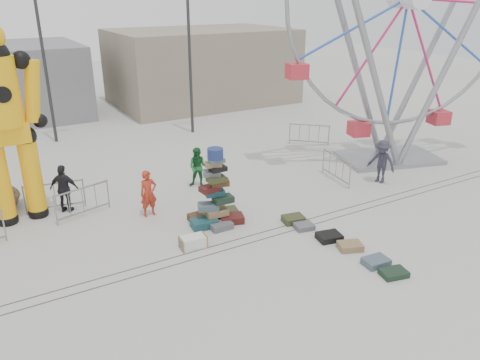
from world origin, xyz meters
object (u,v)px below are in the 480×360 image
lamp_post_left (45,55)px  crash_test_dummy (5,119)px  barricade_dummy_b (55,196)px  barricade_dummy_c (83,202)px  suitcase_tower (215,202)px  pedestrian_black (64,189)px  barricade_wheel_back (309,135)px  steamer_trunk (193,242)px  lamp_post_right (191,50)px  barricade_wheel_front (336,168)px  pedestrian_grey (382,162)px  ferris_wheel (406,21)px  pedestrian_green (198,167)px  pedestrian_red (148,194)px

lamp_post_left → crash_test_dummy: (-2.77, -9.03, -0.91)m
barricade_dummy_b → barricade_dummy_c: 1.23m
suitcase_tower → pedestrian_black: 5.46m
lamp_post_left → barricade_wheel_back: bearing=-32.8°
suitcase_tower → pedestrian_black: size_ratio=1.51×
crash_test_dummy → steamer_trunk: (4.30, -4.72, -3.38)m
lamp_post_right → barricade_dummy_b: size_ratio=4.00×
barricade_wheel_front → pedestrian_grey: pedestrian_grey is taller
steamer_trunk → barricade_dummy_c: (-2.41, 3.93, 0.36)m
lamp_post_left → barricade_wheel_back: (11.12, -7.16, -3.93)m
lamp_post_left → ferris_wheel: size_ratio=0.63×
suitcase_tower → barricade_dummy_b: (-4.57, 3.70, -0.20)m
suitcase_tower → ferris_wheel: (10.04, 1.67, 5.47)m
ferris_wheel → barricade_wheel_front: ferris_wheel is taller
lamp_post_left → suitcase_tower: (2.94, -12.55, -3.74)m
lamp_post_left → pedestrian_green: lamp_post_left is taller
pedestrian_red → pedestrian_grey: size_ratio=0.93×
pedestrian_red → pedestrian_green: 3.06m
lamp_post_right → steamer_trunk: size_ratio=10.02×
crash_test_dummy → pedestrian_grey: bearing=-19.9°
barricade_dummy_b → barricade_dummy_c: bearing=-42.3°
lamp_post_right → ferris_wheel: size_ratio=0.63×
suitcase_tower → pedestrian_black: suitcase_tower is taller
pedestrian_green → barricade_dummy_b: bearing=-148.8°
lamp_post_left → barricade_dummy_c: lamp_post_left is taller
pedestrian_grey → barricade_dummy_b: bearing=-125.6°
suitcase_tower → steamer_trunk: 1.92m
lamp_post_right → pedestrian_red: size_ratio=4.78×
steamer_trunk → pedestrian_green: (2.26, 4.37, 0.63)m
lamp_post_right → lamp_post_left: bearing=164.1°
lamp_post_left → pedestrian_red: 11.57m
barricade_wheel_back → pedestrian_grey: bearing=-53.2°
ferris_wheel → pedestrian_green: 10.76m
barricade_dummy_b → pedestrian_grey: (12.14, -3.88, 0.36)m
crash_test_dummy → barricade_wheel_front: bearing=-16.7°
steamer_trunk → barricade_dummy_b: (-3.17, 4.89, 0.36)m
pedestrian_black → pedestrian_grey: size_ratio=0.98×
ferris_wheel → pedestrian_red: ferris_wheel is taller
suitcase_tower → pedestrian_black: bearing=150.6°
pedestrian_black → pedestrian_green: bearing=-148.2°
lamp_post_right → lamp_post_left: size_ratio=1.00×
steamer_trunk → pedestrian_black: 5.46m
pedestrian_green → pedestrian_black: pedestrian_black is taller
pedestrian_red → pedestrian_grey: pedestrian_grey is taller
ferris_wheel → barricade_dummy_b: size_ratio=6.31×
lamp_post_left → crash_test_dummy: lamp_post_left is taller
crash_test_dummy → barricade_dummy_c: 3.65m
crash_test_dummy → pedestrian_green: (6.56, -0.35, -2.75)m
lamp_post_right → crash_test_dummy: size_ratio=1.18×
ferris_wheel → pedestrian_green: size_ratio=7.71×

